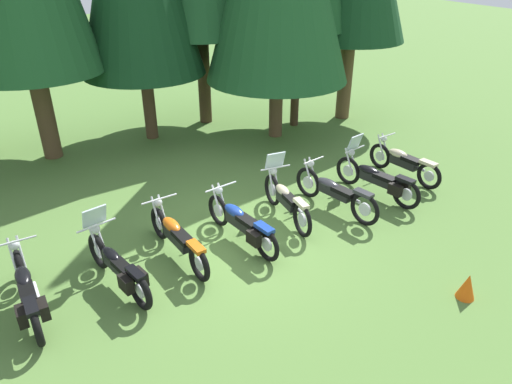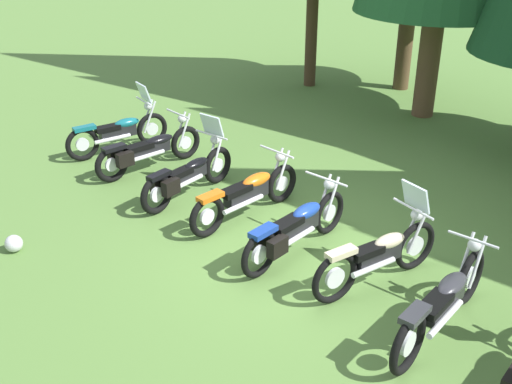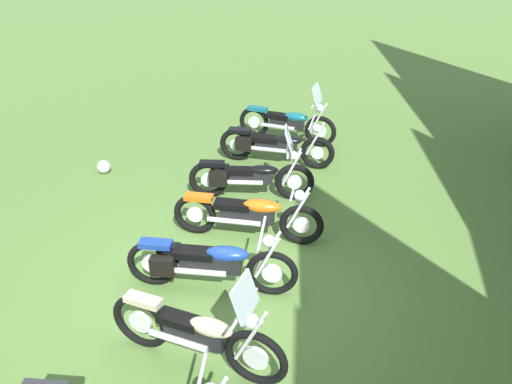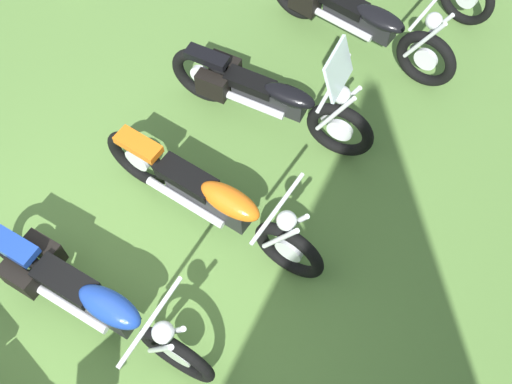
{
  "view_description": "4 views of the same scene",
  "coord_description": "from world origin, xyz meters",
  "px_view_note": "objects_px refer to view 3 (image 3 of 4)",
  "views": [
    {
      "loc": [
        -2.87,
        -7.62,
        5.39
      ],
      "look_at": [
        0.64,
        0.54,
        0.7
      ],
      "focal_mm": 32.56,
      "sensor_mm": 36.0,
      "label": 1
    },
    {
      "loc": [
        6.33,
        -4.91,
        4.93
      ],
      "look_at": [
        -0.6,
        -0.41,
        0.84
      ],
      "focal_mm": 43.31,
      "sensor_mm": 36.0,
      "label": 2
    },
    {
      "loc": [
        5.03,
        2.6,
        4.71
      ],
      "look_at": [
        -1.36,
        -0.02,
        0.84
      ],
      "focal_mm": 36.73,
      "sensor_mm": 36.0,
      "label": 3
    },
    {
      "loc": [
        0.25,
        2.03,
        5.15
      ],
      "look_at": [
        -1.47,
        0.28,
        0.87
      ],
      "focal_mm": 42.42,
      "sensor_mm": 36.0,
      "label": 4
    }
  ],
  "objects_px": {
    "motorcycle_0": "(288,122)",
    "motorcycle_2": "(250,176)",
    "motorcycle_4": "(208,262)",
    "dropped_helmet": "(104,167)",
    "motorcycle_1": "(274,145)",
    "motorcycle_3": "(249,214)",
    "motorcycle_5": "(198,333)"
  },
  "relations": [
    {
      "from": "motorcycle_2",
      "to": "motorcycle_4",
      "type": "bearing_deg",
      "value": -98.65
    },
    {
      "from": "motorcycle_3",
      "to": "motorcycle_5",
      "type": "bearing_deg",
      "value": -91.23
    },
    {
      "from": "motorcycle_3",
      "to": "motorcycle_4",
      "type": "xyz_separation_m",
      "value": [
        1.34,
        -0.03,
        0.01
      ]
    },
    {
      "from": "motorcycle_0",
      "to": "motorcycle_2",
      "type": "xyz_separation_m",
      "value": [
        2.63,
        0.2,
        -0.01
      ]
    },
    {
      "from": "motorcycle_1",
      "to": "motorcycle_2",
      "type": "height_order",
      "value": "motorcycle_2"
    },
    {
      "from": "motorcycle_1",
      "to": "motorcycle_3",
      "type": "relative_size",
      "value": 0.99
    },
    {
      "from": "motorcycle_0",
      "to": "motorcycle_3",
      "type": "xyz_separation_m",
      "value": [
        3.82,
        0.68,
        -0.01
      ]
    },
    {
      "from": "motorcycle_3",
      "to": "dropped_helmet",
      "type": "height_order",
      "value": "motorcycle_3"
    },
    {
      "from": "motorcycle_0",
      "to": "motorcycle_4",
      "type": "height_order",
      "value": "motorcycle_0"
    },
    {
      "from": "motorcycle_1",
      "to": "dropped_helmet",
      "type": "xyz_separation_m",
      "value": [
        1.64,
        -2.93,
        -0.29
      ]
    },
    {
      "from": "motorcycle_4",
      "to": "motorcycle_2",
      "type": "bearing_deg",
      "value": 85.33
    },
    {
      "from": "motorcycle_0",
      "to": "dropped_helmet",
      "type": "xyz_separation_m",
      "value": [
        2.81,
        -2.83,
        -0.32
      ]
    },
    {
      "from": "motorcycle_0",
      "to": "motorcycle_5",
      "type": "relative_size",
      "value": 1.01
    },
    {
      "from": "motorcycle_5",
      "to": "motorcycle_2",
      "type": "bearing_deg",
      "value": 104.3
    },
    {
      "from": "motorcycle_5",
      "to": "dropped_helmet",
      "type": "xyz_separation_m",
      "value": [
        -3.59,
        -4.0,
        -0.35
      ]
    },
    {
      "from": "motorcycle_3",
      "to": "motorcycle_4",
      "type": "relative_size",
      "value": 1.03
    },
    {
      "from": "motorcycle_1",
      "to": "dropped_helmet",
      "type": "height_order",
      "value": "motorcycle_1"
    },
    {
      "from": "motorcycle_0",
      "to": "dropped_helmet",
      "type": "bearing_deg",
      "value": -137.01
    },
    {
      "from": "motorcycle_2",
      "to": "motorcycle_1",
      "type": "bearing_deg",
      "value": 74.84
    },
    {
      "from": "motorcycle_0",
      "to": "dropped_helmet",
      "type": "distance_m",
      "value": 4.0
    },
    {
      "from": "motorcycle_5",
      "to": "motorcycle_0",
      "type": "bearing_deg",
      "value": 100.19
    },
    {
      "from": "motorcycle_2",
      "to": "motorcycle_5",
      "type": "xyz_separation_m",
      "value": [
        3.77,
        0.97,
        0.04
      ]
    },
    {
      "from": "motorcycle_4",
      "to": "dropped_helmet",
      "type": "height_order",
      "value": "motorcycle_4"
    },
    {
      "from": "motorcycle_3",
      "to": "motorcycle_5",
      "type": "xyz_separation_m",
      "value": [
        2.58,
        0.48,
        0.03
      ]
    },
    {
      "from": "motorcycle_0",
      "to": "motorcycle_5",
      "type": "xyz_separation_m",
      "value": [
        6.4,
        1.17,
        0.02
      ]
    },
    {
      "from": "motorcycle_3",
      "to": "motorcycle_2",
      "type": "bearing_deg",
      "value": 100.46
    },
    {
      "from": "motorcycle_0",
      "to": "motorcycle_5",
      "type": "bearing_deg",
      "value": -81.45
    },
    {
      "from": "motorcycle_1",
      "to": "motorcycle_5",
      "type": "relative_size",
      "value": 1.06
    },
    {
      "from": "motorcycle_0",
      "to": "motorcycle_1",
      "type": "bearing_deg",
      "value": -86.94
    },
    {
      "from": "motorcycle_0",
      "to": "motorcycle_1",
      "type": "distance_m",
      "value": 1.17
    },
    {
      "from": "motorcycle_0",
      "to": "motorcycle_1",
      "type": "height_order",
      "value": "motorcycle_0"
    },
    {
      "from": "motorcycle_1",
      "to": "motorcycle_2",
      "type": "xyz_separation_m",
      "value": [
        1.46,
        0.1,
        0.02
      ]
    }
  ]
}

